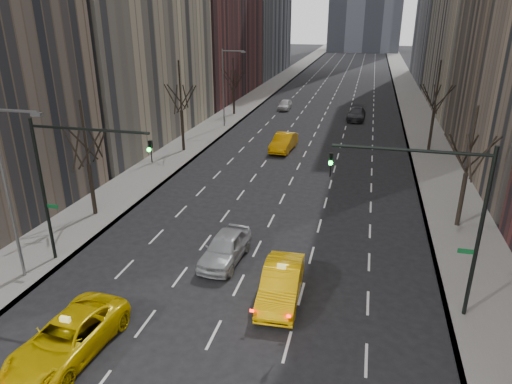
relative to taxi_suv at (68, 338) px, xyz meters
The scene contains 17 objects.
sidewalk_left 64.88m from the taxi_suv, 96.10° to the left, with size 4.50×320.00×0.15m, color slate.
sidewalk_right 66.87m from the taxi_suv, 74.73° to the left, with size 4.50×320.00×0.15m, color slate.
tree_lw_b 14.46m from the taxi_suv, 117.97° to the left, with size 3.36×3.50×7.82m.
tree_lw_c 29.45m from the taxi_suv, 103.12° to the left, with size 3.36×3.50×8.74m.
tree_lw_d 47.06m from the taxi_suv, 98.13° to the left, with size 3.36×3.50×7.36m.
tree_rw_b 24.13m from the taxi_suv, 43.56° to the left, with size 3.36×3.50×7.82m.
tree_rw_c 38.76m from the taxi_suv, 63.30° to the left, with size 3.36×3.50×8.74m.
traffic_mast_left 8.86m from the taxi_suv, 119.96° to the left, with size 6.69×0.39×8.00m.
traffic_mast_right 16.54m from the taxi_suv, 24.22° to the left, with size 6.69×0.39×8.00m.
streetlight_near 8.58m from the taxi_suv, 140.57° to the left, with size 2.83×0.22×9.00m.
streetlight_far 40.18m from the taxi_suv, 97.90° to the left, with size 2.83×0.22×9.00m.
taxi_suv is the anchor object (origin of this frame).
taxi_sedan 9.68m from the taxi_suv, 37.41° to the left, with size 1.80×5.15×1.70m, color #FFB905.
silver_sedan_ahead 9.61m from the taxi_suv, 65.75° to the left, with size 1.93×4.80×1.63m, color #9A9EA2.
far_taxi 31.41m from the taxi_suv, 84.38° to the left, with size 1.80×5.16×1.70m, color #FFA505.
far_suv_grey 48.33m from the taxi_suv, 78.46° to the left, with size 2.14×5.27×1.53m, color #2B2B30.
far_car_white 51.84m from the taxi_suv, 90.67° to the left, with size 1.63×4.05×1.38m, color silver.
Camera 1 is at (5.66, -7.29, 13.12)m, focal length 32.00 mm.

